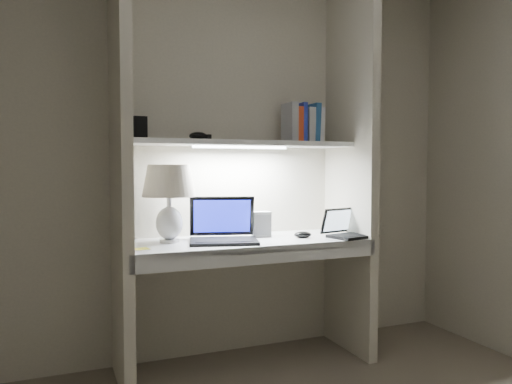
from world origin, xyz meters
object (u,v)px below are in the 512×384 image
laptop_main (223,231)px  speaker (261,224)px  book_row (302,124)px  table_lamp (169,190)px  laptop_netbook (347,230)px

laptop_main → speaker: size_ratio=2.90×
laptop_main → book_row: bearing=26.8°
table_lamp → laptop_netbook: 1.13m
speaker → book_row: bearing=14.7°
book_row → table_lamp: bearing=-176.7°
laptop_main → laptop_netbook: bearing=6.6°
table_lamp → speaker: 0.62m
laptop_netbook → speaker: laptop_netbook is taller
table_lamp → speaker: table_lamp is taller
table_lamp → laptop_netbook: size_ratio=1.39×
laptop_main → laptop_netbook: 0.79m
speaker → book_row: (0.31, 0.04, 0.63)m
speaker → book_row: book_row is taller
book_row → laptop_netbook: bearing=-50.4°
laptop_netbook → speaker: (-0.50, 0.20, 0.04)m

